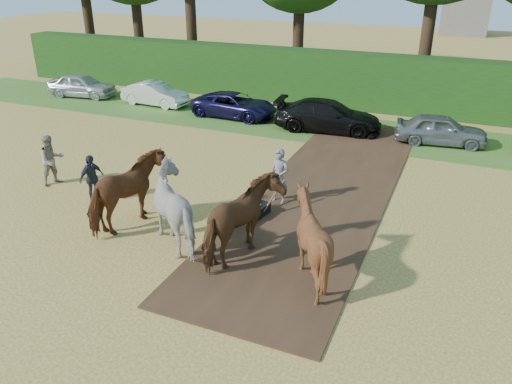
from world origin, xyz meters
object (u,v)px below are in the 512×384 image
Objects in this scene: spectator_near at (52,160)px; parked_cars at (399,123)px; spectator_far at (92,178)px; plough_team at (214,213)px.

parked_cars is (10.83, 10.54, -0.24)m from spectator_near.
spectator_far is 14.02m from parked_cars.
spectator_near is 0.24× the size of plough_team.
spectator_near is at bearing -135.79° from parked_cars.
plough_team reaches higher than parked_cars.
spectator_far is 0.21× the size of plough_team.
spectator_near is at bearing 87.87° from spectator_far.
plough_team reaches higher than spectator_far.
spectator_near is 7.83m from plough_team.
plough_team reaches higher than spectator_near.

